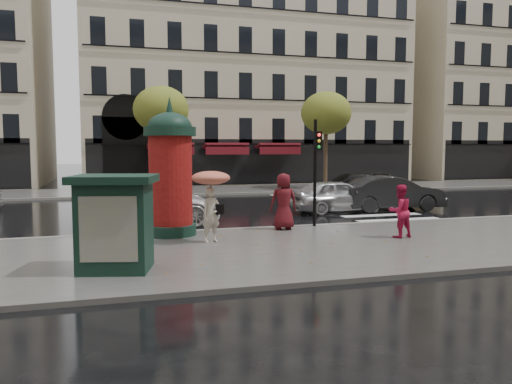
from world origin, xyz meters
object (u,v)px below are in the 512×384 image
object	(u,v)px
woman_umbrella	(211,194)
man_burgundy	(284,201)
woman_red	(400,211)
car_white	(150,205)
traffic_light	(316,162)
car_black	(349,185)
morris_column	(170,169)
newsstand	(115,222)
car_silver	(337,196)
car_darkgrey	(391,193)

from	to	relation	value
woman_umbrella	man_burgundy	bearing A→B (deg)	30.04
woman_red	car_white	world-z (taller)	woman_red
woman_red	traffic_light	size ratio (longest dim) A/B	0.44
car_black	woman_umbrella	bearing A→B (deg)	-39.30
morris_column	newsstand	size ratio (longest dim) A/B	2.03
man_burgundy	car_silver	xyz separation A→B (m)	(4.02, 4.39, -0.33)
woman_red	car_white	distance (m)	9.01
woman_red	newsstand	xyz separation A→B (m)	(-8.40, -1.87, 0.29)
man_burgundy	car_darkgrey	world-z (taller)	man_burgundy
car_silver	morris_column	bearing A→B (deg)	115.26
man_burgundy	car_silver	world-z (taller)	man_burgundy
traffic_light	newsstand	world-z (taller)	traffic_light
man_burgundy	car_darkgrey	distance (m)	8.00
woman_umbrella	car_black	size ratio (longest dim) A/B	0.46
woman_umbrella	newsstand	distance (m)	3.80
woman_umbrella	traffic_light	distance (m)	4.59
traffic_light	car_white	size ratio (longest dim) A/B	0.69
newsstand	car_silver	distance (m)	12.86
woman_umbrella	traffic_light	world-z (taller)	traffic_light
morris_column	car_black	distance (m)	15.85
car_white	car_black	world-z (taller)	car_white
traffic_light	car_black	distance (m)	12.39
woman_red	car_black	size ratio (longest dim) A/B	0.35
woman_red	car_silver	distance (m)	6.88
woman_red	car_silver	bearing A→B (deg)	-105.98
traffic_light	newsstand	bearing A→B (deg)	-145.79
woman_umbrella	morris_column	xyz separation A→B (m)	(-0.98, 1.61, 0.66)
morris_column	car_darkgrey	size ratio (longest dim) A/B	0.91
woman_umbrella	car_silver	world-z (taller)	woman_umbrella
traffic_light	man_burgundy	bearing A→B (deg)	-165.85
newsstand	woman_umbrella	bearing A→B (deg)	44.74
woman_umbrella	car_white	world-z (taller)	woman_umbrella
car_silver	car_black	distance (m)	7.39
car_darkgrey	car_black	world-z (taller)	car_darkgrey
car_silver	car_darkgrey	size ratio (longest dim) A/B	0.91
car_silver	car_white	bearing A→B (deg)	94.50
traffic_light	morris_column	bearing A→B (deg)	-176.29
morris_column	newsstand	distance (m)	4.71
car_darkgrey	newsstand	bearing A→B (deg)	128.20
woman_umbrella	car_darkgrey	xyz separation A→B (m)	(9.50, 5.94, -0.75)
newsstand	traffic_light	bearing A→B (deg)	34.21
woman_umbrella	woman_red	world-z (taller)	woman_umbrella
woman_red	traffic_light	xyz separation A→B (m)	(-1.63, 2.74, 1.44)
morris_column	woman_red	bearing A→B (deg)	-19.82
morris_column	traffic_light	world-z (taller)	morris_column
car_white	car_darkgrey	bearing A→B (deg)	-80.65
woman_umbrella	man_burgundy	xyz separation A→B (m)	(2.78, 1.61, -0.47)
woman_umbrella	car_darkgrey	bearing A→B (deg)	32.01
car_silver	car_black	world-z (taller)	car_silver
car_darkgrey	woman_umbrella	bearing A→B (deg)	124.99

